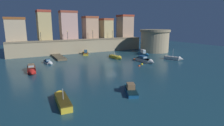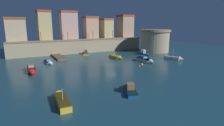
{
  "view_description": "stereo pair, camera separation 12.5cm",
  "coord_description": "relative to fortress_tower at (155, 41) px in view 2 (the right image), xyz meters",
  "views": [
    {
      "loc": [
        -19.76,
        -37.24,
        9.55
      ],
      "look_at": [
        0.0,
        -0.15,
        0.51
      ],
      "focal_mm": 29.08,
      "sensor_mm": 36.0,
      "label": 1
    },
    {
      "loc": [
        -19.65,
        -37.3,
        9.55
      ],
      "look_at": [
        0.0,
        -0.15,
        0.51
      ],
      "focal_mm": 29.08,
      "sensor_mm": 36.0,
      "label": 2
    }
  ],
  "objects": [
    {
      "name": "moored_boat_5",
      "position": [
        -7.71,
        -4.15,
        -3.42
      ],
      "size": [
        2.42,
        6.73,
        1.93
      ],
      "rotation": [
        0.0,
        0.0,
        -1.76
      ],
      "color": "#195689",
      "rests_on": "ground"
    },
    {
      "name": "mooring_buoy_1",
      "position": [
        -14.59,
        -8.69,
        -3.91
      ],
      "size": [
        0.58,
        0.58,
        0.58
      ],
      "primitive_type": "sphere",
      "color": "#EA4C19",
      "rests_on": "ground"
    },
    {
      "name": "quay_lamp_2",
      "position": [
        -19.3,
        9.82,
        2.72
      ],
      "size": [
        0.32,
        0.32,
        3.14
      ],
      "color": "black",
      "rests_on": "quay_wall"
    },
    {
      "name": "fortress_tower",
      "position": [
        0.0,
        0.0,
        0.0
      ],
      "size": [
        10.39,
        10.39,
        7.69
      ],
      "color": "tan",
      "rests_on": "ground"
    },
    {
      "name": "quay_lamp_0",
      "position": [
        -36.27,
        9.82,
        2.59
      ],
      "size": [
        0.32,
        0.32,
        2.94
      ],
      "color": "black",
      "rests_on": "quay_wall"
    },
    {
      "name": "moored_boat_3",
      "position": [
        -36.49,
        -3.46,
        -3.58
      ],
      "size": [
        1.7,
        4.85,
        1.41
      ],
      "rotation": [
        0.0,
        0.0,
        -1.46
      ],
      "color": "white",
      "rests_on": "ground"
    },
    {
      "name": "pier_dock",
      "position": [
        -32.67,
        3.32,
        -3.66
      ],
      "size": [
        2.52,
        9.69,
        0.7
      ],
      "color": "brown",
      "rests_on": "ground"
    },
    {
      "name": "moored_boat_7",
      "position": [
        -38.84,
        -27.74,
        -3.46
      ],
      "size": [
        1.6,
        6.27,
        2.36
      ],
      "rotation": [
        0.0,
        0.0,
        1.52
      ],
      "color": "gold",
      "rests_on": "ground"
    },
    {
      "name": "old_town_backdrop",
      "position": [
        -22.97,
        13.89,
        4.65
      ],
      "size": [
        44.83,
        5.44,
        9.64
      ],
      "color": "tan",
      "rests_on": "ground"
    },
    {
      "name": "moored_boat_2",
      "position": [
        -5.32,
        -14.45,
        -3.48
      ],
      "size": [
        3.52,
        5.35,
        3.23
      ],
      "rotation": [
        0.0,
        0.0,
        -1.14
      ],
      "color": "silver",
      "rests_on": "ground"
    },
    {
      "name": "moored_boat_1",
      "position": [
        -18.34,
        -5.3,
        -3.52
      ],
      "size": [
        1.9,
        5.54,
        3.17
      ],
      "rotation": [
        0.0,
        0.0,
        -1.47
      ],
      "color": "gold",
      "rests_on": "ground"
    },
    {
      "name": "ground_plane",
      "position": [
        -23.45,
        -12.0,
        -3.91
      ],
      "size": [
        120.93,
        120.93,
        0.0
      ],
      "primitive_type": "plane",
      "color": "#1E4756"
    },
    {
      "name": "moored_boat_0",
      "position": [
        -23.4,
        6.2,
        -3.49
      ],
      "size": [
        3.38,
        6.36,
        1.81
      ],
      "rotation": [
        0.0,
        0.0,
        1.24
      ],
      "color": "gold",
      "rests_on": "ground"
    },
    {
      "name": "moored_boat_6",
      "position": [
        -40.88,
        -10.19,
        -3.43
      ],
      "size": [
        1.89,
        6.81,
        1.69
      ],
      "rotation": [
        0.0,
        0.0,
        -1.63
      ],
      "color": "red",
      "rests_on": "ground"
    },
    {
      "name": "quay_lamp_3",
      "position": [
        -11.64,
        9.82,
        2.63
      ],
      "size": [
        0.32,
        0.32,
        3.0
      ],
      "color": "black",
      "rests_on": "quay_wall"
    },
    {
      "name": "quay_wall",
      "position": [
        -23.45,
        9.82,
        -1.64
      ],
      "size": [
        45.49,
        3.62,
        4.51
      ],
      "color": "tan",
      "rests_on": "ground"
    },
    {
      "name": "moored_boat_4",
      "position": [
        -29.13,
        -28.39,
        -3.5
      ],
      "size": [
        3.37,
        5.39,
        1.68
      ],
      "rotation": [
        0.0,
        0.0,
        1.15
      ],
      "color": "#195689",
      "rests_on": "ground"
    },
    {
      "name": "mooring_buoy_0",
      "position": [
        -18.4,
        -16.08,
        -3.91
      ],
      "size": [
        0.57,
        0.57,
        0.57
      ],
      "primitive_type": "sphere",
      "color": "#EA4C19",
      "rests_on": "ground"
    },
    {
      "name": "mooring_buoy_2",
      "position": [
        -16.76,
        -14.95,
        -3.91
      ],
      "size": [
        0.63,
        0.63,
        0.63
      ],
      "primitive_type": "sphere",
      "color": "yellow",
      "rests_on": "ground"
    },
    {
      "name": "moored_boat_8",
      "position": [
        -14.23,
        -13.18,
        -3.37
      ],
      "size": [
        1.55,
        6.68,
        1.75
      ],
      "rotation": [
        0.0,
        0.0,
        -1.57
      ],
      "color": "silver",
      "rests_on": "ground"
    },
    {
      "name": "quay_lamp_1",
      "position": [
        -28.08,
        9.82,
        2.6
      ],
      "size": [
        0.32,
        0.32,
        2.94
      ],
      "color": "black",
      "rests_on": "quay_wall"
    }
  ]
}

